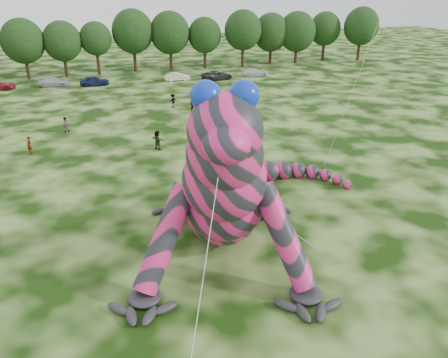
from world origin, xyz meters
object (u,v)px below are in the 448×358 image
Objects in this scene: spectator_1 at (65,125)px; car_5 at (177,77)px; tree_12 at (205,43)px; tree_7 at (24,49)px; tree_14 at (271,38)px; inflatable_gecko at (222,153)px; tree_8 at (63,49)px; car_6 at (217,75)px; tree_15 at (297,37)px; tree_11 at (170,41)px; tree_17 at (360,34)px; car_3 at (54,82)px; spectator_3 at (192,104)px; tree_13 at (243,39)px; car_7 at (255,72)px; car_4 at (94,81)px; tree_16 at (324,36)px; tree_9 at (97,48)px; tree_10 at (133,41)px; spectator_5 at (158,140)px; spectator_0 at (29,146)px; spectator_2 at (173,101)px.

car_5 is at bearing -126.40° from spectator_1.
tree_7 is at bearing -178.22° from tree_12.
inflatable_gecko is at bearing -116.47° from tree_14.
tree_8 is at bearing -177.36° from tree_14.
car_6 is (28.94, -10.07, -4.03)m from tree_7.
inflatable_gecko is 2.16× the size of tree_15.
tree_17 is (38.16, -1.53, 0.11)m from tree_11.
car_3 is 1.14× the size of car_5.
tree_11 is 29.36m from spectator_3.
spectator_3 is (14.45, -27.63, -3.65)m from tree_8.
car_7 is at bearing -98.35° from tree_13.
tree_13 is 29.08m from car_4.
tree_11 reaches higher than tree_16.
tree_15 is at bearing 1.14° from tree_7.
car_3 is (-39.57, -9.08, -4.04)m from tree_14.
tree_10 is at bearing 11.02° from tree_9.
tree_17 reaches higher than tree_8.
car_7 is (20.85, 46.15, -4.55)m from inflatable_gecko.
car_3 is at bearing 119.42° from inflatable_gecko.
tree_17 reaches higher than spectator_5.
tree_15 is 7.16m from tree_16.
tree_12 is (15.16, 56.49, -0.72)m from inflatable_gecko.
tree_15 is at bearing -167.07° from tree_16.
spectator_1 is at bearing 127.55° from inflatable_gecko.
tree_11 is at bearing -3.44° from tree_10.
car_7 is at bearing -90.08° from car_4.
spectator_5 is (-16.26, -40.57, -3.58)m from tree_12.
spectator_0 is (-59.39, -37.11, -4.32)m from tree_17.
tree_12 is 11.69m from car_6.
tree_10 is 16.83m from car_3.
spectator_5 is (8.14, -8.30, 0.11)m from spectator_1.
tree_11 is at bearing 177.70° from tree_17.
tree_9 is 32.54m from spectator_1.
tree_7 is 5.72× the size of spectator_0.
tree_15 is 1.90× the size of car_6.
car_5 is (16.75, -9.01, -3.81)m from tree_8.
spectator_2 is at bearing -139.18° from tree_15.
tree_11 reaches higher than spectator_0.
car_6 is at bearing -95.99° from tree_12.
tree_10 reaches higher than spectator_0.
tree_12 is at bearing -63.09° from car_4.
car_3 reaches higher than car_7.
spectator_5 is (-21.95, -30.23, 0.25)m from car_7.
spectator_5 is at bearing -78.68° from tree_8.
tree_13 is (31.35, 0.14, 0.59)m from tree_8.
spectator_2 is at bearing 22.18° from spectator_3.
tree_15 reaches higher than spectator_5.
tree_10 is at bearing -179.68° from tree_14.
spectator_0 is at bearing -125.72° from tree_12.
tree_7 is 30.11m from tree_12.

